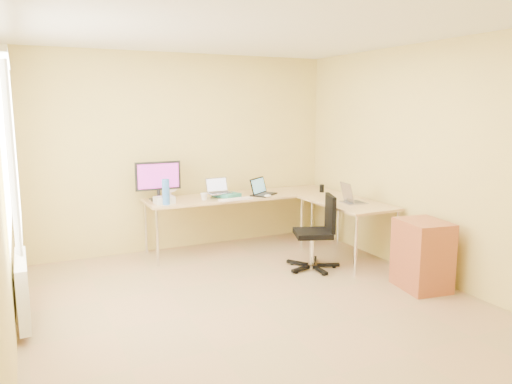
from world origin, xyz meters
name	(u,v)px	position (x,y,z in m)	size (l,w,h in m)	color
floor	(254,304)	(0.00, 0.00, 0.00)	(4.50, 4.50, 0.00)	#A1865D
ceiling	(254,28)	(0.00, 0.00, 2.60)	(4.50, 4.50, 0.00)	white
wall_back	(182,152)	(0.00, 2.25, 1.30)	(4.50, 4.50, 0.00)	#E0CB66
wall_front	(435,222)	(0.00, -2.25, 1.30)	(4.50, 4.50, 0.00)	#E0CB66
wall_left	(3,188)	(-2.10, 0.00, 1.30)	(4.50, 4.50, 0.00)	#E0CB66
wall_right	(423,162)	(2.10, 0.00, 1.30)	(4.50, 4.50, 0.00)	#E0CB66
desk_main	(244,221)	(0.72, 1.85, 0.36)	(2.65, 0.70, 0.73)	tan
desk_return	(346,230)	(1.70, 0.85, 0.36)	(0.70, 1.30, 0.73)	tan
monitor	(158,181)	(-0.40, 2.00, 0.98)	(0.58, 0.19, 0.50)	black
book_stack	(226,195)	(0.46, 1.81, 0.76)	(0.24, 0.33, 0.05)	teal
laptop_center	(219,186)	(0.36, 1.81, 0.88)	(0.31, 0.24, 0.20)	silver
laptop_black	(264,186)	(0.97, 1.73, 0.85)	(0.37, 0.27, 0.23)	black
keyboard	(236,199)	(0.48, 1.55, 0.74)	(0.45, 0.12, 0.02)	white
mouse	(268,196)	(0.94, 1.55, 0.75)	(0.10, 0.07, 0.04)	white
mug	(204,197)	(0.12, 1.73, 0.78)	(0.10, 0.10, 0.09)	silver
cd_stack	(206,198)	(0.17, 1.80, 0.74)	(0.11, 0.11, 0.03)	white
water_bottle	(166,192)	(-0.40, 1.65, 0.89)	(0.09, 0.09, 0.32)	#3975DA
papers	(159,200)	(-0.40, 1.98, 0.73)	(0.18, 0.26, 0.01)	silver
white_box	(164,200)	(-0.40, 1.73, 0.77)	(0.24, 0.17, 0.09)	silver
desk_fan	(170,188)	(-0.23, 2.05, 0.87)	(0.21, 0.21, 0.27)	white
black_cup	(322,188)	(1.79, 1.57, 0.78)	(0.06, 0.06, 0.11)	black
laptop_return	(354,195)	(1.72, 0.74, 0.83)	(0.25, 0.31, 0.21)	#A4A1BB
office_chair	(313,228)	(1.09, 0.67, 0.50)	(0.54, 0.54, 0.90)	black
cabinet	(422,256)	(1.78, -0.39, 0.36)	(0.44, 0.54, 0.75)	brown
radiator	(23,289)	(-2.03, 0.40, 0.35)	(0.09, 0.80, 0.55)	white
window	(8,151)	(-2.05, 0.40, 1.55)	(0.10, 1.80, 1.40)	white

